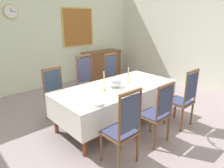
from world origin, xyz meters
TOP-DOWN VIEW (x-y plane):
  - ground at (0.00, 0.00)m, footprint 6.46×6.06m
  - back_wall at (0.00, 3.07)m, footprint 6.46×0.08m
  - right_wall at (3.27, 0.00)m, footprint 0.08×6.06m
  - dining_table at (0.00, 0.01)m, footprint 2.38×1.09m
  - tablecloth at (0.00, 0.01)m, footprint 2.40×1.11m
  - chair_south_a at (-0.78, -0.94)m, footprint 0.44×0.42m
  - chair_north_a at (-0.78, 0.96)m, footprint 0.44×0.42m
  - chair_south_b at (0.00, -0.94)m, footprint 0.44×0.42m
  - chair_north_b at (0.00, 0.97)m, footprint 0.44×0.42m
  - chair_south_c at (0.82, -0.94)m, footprint 0.44×0.42m
  - chair_north_c at (0.82, 0.96)m, footprint 0.44×0.42m
  - soup_tureen at (-0.05, 0.01)m, footprint 0.27×0.27m
  - candlestick_west at (-0.31, 0.01)m, footprint 0.07×0.07m
  - candlestick_east at (0.31, 0.01)m, footprint 0.07×0.07m
  - bowl_near_left at (-0.80, -0.43)m, footprint 0.18×0.18m
  - bowl_near_right at (-0.15, -0.38)m, footprint 0.19×0.19m
  - spoon_primary at (-0.93, -0.40)m, footprint 0.05×0.18m
  - spoon_secondary at (-0.28, -0.36)m, footprint 0.05×0.18m
  - sideboard at (1.90, 2.75)m, footprint 1.44×0.48m
  - mounted_clock at (-0.80, 3.00)m, footprint 0.35×0.06m
  - framed_painting at (1.15, 3.01)m, footprint 1.11×0.05m

SIDE VIEW (x-z plane):
  - ground at x=0.00m, z-range -0.04..0.00m
  - sideboard at x=1.90m, z-range 0.00..0.91m
  - chair_north_a at x=-0.78m, z-range 0.02..1.09m
  - chair_south_b at x=0.00m, z-range 0.02..1.09m
  - chair_south_c at x=0.82m, z-range 0.01..1.15m
  - chair_south_a at x=-0.78m, z-range 0.01..1.16m
  - chair_north_c at x=0.82m, z-range 0.01..1.17m
  - chair_north_b at x=0.00m, z-range 0.00..1.22m
  - tablecloth at x=0.00m, z-range 0.41..0.85m
  - dining_table at x=0.00m, z-range 0.30..1.05m
  - spoon_primary at x=-0.93m, z-range 0.75..0.76m
  - spoon_secondary at x=-0.28m, z-range 0.75..0.76m
  - bowl_near_right at x=-0.15m, z-range 0.76..0.80m
  - bowl_near_left at x=-0.80m, z-range 0.76..0.80m
  - soup_tureen at x=-0.05m, z-range 0.75..0.97m
  - candlestick_east at x=0.31m, z-range 0.72..1.04m
  - candlestick_west at x=-0.31m, z-range 0.72..1.07m
  - back_wall at x=0.00m, z-range 0.00..3.24m
  - right_wall at x=3.27m, z-range 0.00..3.24m
  - framed_painting at x=1.15m, z-range 1.12..2.30m
  - mounted_clock at x=-0.80m, z-range 1.97..2.32m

